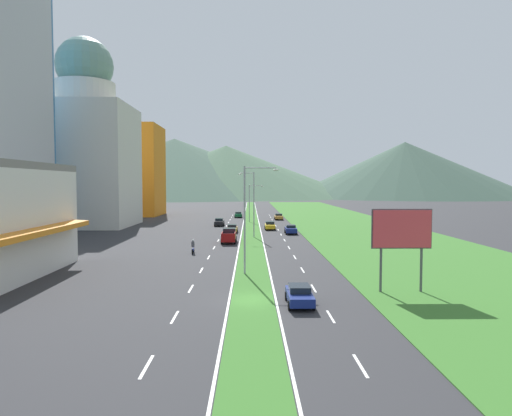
% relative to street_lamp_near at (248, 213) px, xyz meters
% --- Properties ---
extents(ground_plane, '(600.00, 600.00, 0.00)m').
position_rel_street_lamp_near_xyz_m(ground_plane, '(0.36, -9.80, -5.94)').
color(ground_plane, '#2D2D30').
extents(grass_median, '(3.20, 240.00, 0.06)m').
position_rel_street_lamp_near_xyz_m(grass_median, '(0.36, 50.20, -5.91)').
color(grass_median, '#387028').
rests_on(grass_median, ground_plane).
extents(grass_verge_right, '(24.00, 240.00, 0.06)m').
position_rel_street_lamp_near_xyz_m(grass_verge_right, '(20.96, 50.20, -5.91)').
color(grass_verge_right, '#387028').
rests_on(grass_verge_right, ground_plane).
extents(lane_dash_left_1, '(0.16, 2.80, 0.01)m').
position_rel_street_lamp_near_xyz_m(lane_dash_left_1, '(-4.74, -21.85, -5.93)').
color(lane_dash_left_1, silver).
rests_on(lane_dash_left_1, ground_plane).
extents(lane_dash_left_2, '(0.16, 2.80, 0.01)m').
position_rel_street_lamp_near_xyz_m(lane_dash_left_2, '(-4.74, -13.90, -5.93)').
color(lane_dash_left_2, silver).
rests_on(lane_dash_left_2, ground_plane).
extents(lane_dash_left_3, '(0.16, 2.80, 0.01)m').
position_rel_street_lamp_near_xyz_m(lane_dash_left_3, '(-4.74, -5.95, -5.93)').
color(lane_dash_left_3, silver).
rests_on(lane_dash_left_3, ground_plane).
extents(lane_dash_left_4, '(0.16, 2.80, 0.01)m').
position_rel_street_lamp_near_xyz_m(lane_dash_left_4, '(-4.74, 2.00, -5.93)').
color(lane_dash_left_4, silver).
rests_on(lane_dash_left_4, ground_plane).
extents(lane_dash_left_5, '(0.16, 2.80, 0.01)m').
position_rel_street_lamp_near_xyz_m(lane_dash_left_5, '(-4.74, 9.95, -5.93)').
color(lane_dash_left_5, silver).
rests_on(lane_dash_left_5, ground_plane).
extents(lane_dash_left_6, '(0.16, 2.80, 0.01)m').
position_rel_street_lamp_near_xyz_m(lane_dash_left_6, '(-4.74, 17.90, -5.93)').
color(lane_dash_left_6, silver).
rests_on(lane_dash_left_6, ground_plane).
extents(lane_dash_left_7, '(0.16, 2.80, 0.01)m').
position_rel_street_lamp_near_xyz_m(lane_dash_left_7, '(-4.74, 25.86, -5.93)').
color(lane_dash_left_7, silver).
rests_on(lane_dash_left_7, ground_plane).
extents(lane_dash_left_8, '(0.16, 2.80, 0.01)m').
position_rel_street_lamp_near_xyz_m(lane_dash_left_8, '(-4.74, 33.81, -5.93)').
color(lane_dash_left_8, silver).
rests_on(lane_dash_left_8, ground_plane).
extents(lane_dash_left_9, '(0.16, 2.80, 0.01)m').
position_rel_street_lamp_near_xyz_m(lane_dash_left_9, '(-4.74, 41.76, -5.93)').
color(lane_dash_left_9, silver).
rests_on(lane_dash_left_9, ground_plane).
extents(lane_dash_left_10, '(0.16, 2.80, 0.01)m').
position_rel_street_lamp_near_xyz_m(lane_dash_left_10, '(-4.74, 49.71, -5.93)').
color(lane_dash_left_10, silver).
rests_on(lane_dash_left_10, ground_plane).
extents(lane_dash_left_11, '(0.16, 2.80, 0.01)m').
position_rel_street_lamp_near_xyz_m(lane_dash_left_11, '(-4.74, 57.66, -5.93)').
color(lane_dash_left_11, silver).
rests_on(lane_dash_left_11, ground_plane).
extents(lane_dash_left_12, '(0.16, 2.80, 0.01)m').
position_rel_street_lamp_near_xyz_m(lane_dash_left_12, '(-4.74, 65.61, -5.93)').
color(lane_dash_left_12, silver).
rests_on(lane_dash_left_12, ground_plane).
extents(lane_dash_left_13, '(0.16, 2.80, 0.01)m').
position_rel_street_lamp_near_xyz_m(lane_dash_left_13, '(-4.74, 73.56, -5.93)').
color(lane_dash_left_13, silver).
rests_on(lane_dash_left_13, ground_plane).
extents(lane_dash_left_14, '(0.16, 2.80, 0.01)m').
position_rel_street_lamp_near_xyz_m(lane_dash_left_14, '(-4.74, 81.51, -5.93)').
color(lane_dash_left_14, silver).
rests_on(lane_dash_left_14, ground_plane).
extents(lane_dash_right_1, '(0.16, 2.80, 0.01)m').
position_rel_street_lamp_near_xyz_m(lane_dash_right_1, '(5.46, -21.85, -5.93)').
color(lane_dash_right_1, silver).
rests_on(lane_dash_right_1, ground_plane).
extents(lane_dash_right_2, '(0.16, 2.80, 0.01)m').
position_rel_street_lamp_near_xyz_m(lane_dash_right_2, '(5.46, -13.90, -5.93)').
color(lane_dash_right_2, silver).
rests_on(lane_dash_right_2, ground_plane).
extents(lane_dash_right_3, '(0.16, 2.80, 0.01)m').
position_rel_street_lamp_near_xyz_m(lane_dash_right_3, '(5.46, -5.95, -5.93)').
color(lane_dash_right_3, silver).
rests_on(lane_dash_right_3, ground_plane).
extents(lane_dash_right_4, '(0.16, 2.80, 0.01)m').
position_rel_street_lamp_near_xyz_m(lane_dash_right_4, '(5.46, 2.00, -5.93)').
color(lane_dash_right_4, silver).
rests_on(lane_dash_right_4, ground_plane).
extents(lane_dash_right_5, '(0.16, 2.80, 0.01)m').
position_rel_street_lamp_near_xyz_m(lane_dash_right_5, '(5.46, 9.95, -5.93)').
color(lane_dash_right_5, silver).
rests_on(lane_dash_right_5, ground_plane).
extents(lane_dash_right_6, '(0.16, 2.80, 0.01)m').
position_rel_street_lamp_near_xyz_m(lane_dash_right_6, '(5.46, 17.90, -5.93)').
color(lane_dash_right_6, silver).
rests_on(lane_dash_right_6, ground_plane).
extents(lane_dash_right_7, '(0.16, 2.80, 0.01)m').
position_rel_street_lamp_near_xyz_m(lane_dash_right_7, '(5.46, 25.86, -5.93)').
color(lane_dash_right_7, silver).
rests_on(lane_dash_right_7, ground_plane).
extents(lane_dash_right_8, '(0.16, 2.80, 0.01)m').
position_rel_street_lamp_near_xyz_m(lane_dash_right_8, '(5.46, 33.81, -5.93)').
color(lane_dash_right_8, silver).
rests_on(lane_dash_right_8, ground_plane).
extents(lane_dash_right_9, '(0.16, 2.80, 0.01)m').
position_rel_street_lamp_near_xyz_m(lane_dash_right_9, '(5.46, 41.76, -5.93)').
color(lane_dash_right_9, silver).
rests_on(lane_dash_right_9, ground_plane).
extents(lane_dash_right_10, '(0.16, 2.80, 0.01)m').
position_rel_street_lamp_near_xyz_m(lane_dash_right_10, '(5.46, 49.71, -5.93)').
color(lane_dash_right_10, silver).
rests_on(lane_dash_right_10, ground_plane).
extents(lane_dash_right_11, '(0.16, 2.80, 0.01)m').
position_rel_street_lamp_near_xyz_m(lane_dash_right_11, '(5.46, 57.66, -5.93)').
color(lane_dash_right_11, silver).
rests_on(lane_dash_right_11, ground_plane).
extents(lane_dash_right_12, '(0.16, 2.80, 0.01)m').
position_rel_street_lamp_near_xyz_m(lane_dash_right_12, '(5.46, 65.61, -5.93)').
color(lane_dash_right_12, silver).
rests_on(lane_dash_right_12, ground_plane).
extents(lane_dash_right_13, '(0.16, 2.80, 0.01)m').
position_rel_street_lamp_near_xyz_m(lane_dash_right_13, '(5.46, 73.56, -5.93)').
color(lane_dash_right_13, silver).
rests_on(lane_dash_right_13, ground_plane).
extents(lane_dash_right_14, '(0.16, 2.80, 0.01)m').
position_rel_street_lamp_near_xyz_m(lane_dash_right_14, '(5.46, 81.51, -5.93)').
color(lane_dash_right_14, silver).
rests_on(lane_dash_right_14, ground_plane).
extents(edge_line_median_left, '(0.16, 240.00, 0.01)m').
position_rel_street_lamp_near_xyz_m(edge_line_median_left, '(-1.39, 50.20, -5.93)').
color(edge_line_median_left, silver).
rests_on(edge_line_median_left, ground_plane).
extents(edge_line_median_right, '(0.16, 240.00, 0.01)m').
position_rel_street_lamp_near_xyz_m(edge_line_median_right, '(2.11, 50.20, -5.93)').
color(edge_line_median_right, silver).
rests_on(edge_line_median_right, ground_plane).
extents(domed_building, '(18.27, 18.27, 38.32)m').
position_rel_street_lamp_near_xyz_m(domed_building, '(-33.41, 50.02, 10.19)').
color(domed_building, beige).
rests_on(domed_building, ground_plane).
extents(midrise_colored, '(16.27, 16.27, 24.62)m').
position_rel_street_lamp_near_xyz_m(midrise_colored, '(-32.78, 81.60, 6.37)').
color(midrise_colored, orange).
rests_on(midrise_colored, ground_plane).
extents(hill_far_left, '(220.02, 220.02, 40.50)m').
position_rel_street_lamp_near_xyz_m(hill_far_left, '(-53.28, 275.82, 14.31)').
color(hill_far_left, '#3D5647').
rests_on(hill_far_left, ground_plane).
extents(hill_far_center, '(181.47, 181.47, 34.89)m').
position_rel_street_lamp_near_xyz_m(hill_far_center, '(-16.56, 267.19, 11.50)').
color(hill_far_center, '#47664C').
rests_on(hill_far_center, ground_plane).
extents(hill_far_right, '(155.70, 155.70, 36.32)m').
position_rel_street_lamp_near_xyz_m(hill_far_right, '(102.31, 253.95, 12.22)').
color(hill_far_right, '#3D5647').
rests_on(hill_far_right, ground_plane).
extents(street_lamp_near, '(3.35, 0.39, 10.36)m').
position_rel_street_lamp_near_xyz_m(street_lamp_near, '(0.00, 0.00, 0.00)').
color(street_lamp_near, '#99999E').
rests_on(street_lamp_near, ground_plane).
extents(street_lamp_mid, '(2.64, 0.32, 10.60)m').
position_rel_street_lamp_near_xyz_m(street_lamp_mid, '(0.53, 29.56, 0.04)').
color(street_lamp_mid, '#99999E').
rests_on(street_lamp_mid, ground_plane).
extents(street_lamp_far, '(3.37, 0.30, 8.43)m').
position_rel_street_lamp_near_xyz_m(street_lamp_far, '(0.36, 59.11, -1.00)').
color(street_lamp_far, '#99999E').
rests_on(street_lamp_far, ground_plane).
extents(billboard_roadside, '(4.83, 0.28, 6.71)m').
position_rel_street_lamp_near_xyz_m(billboard_roadside, '(12.25, -7.44, -1.08)').
color(billboard_roadside, '#4C4C51').
rests_on(billboard_roadside, ground_plane).
extents(car_0, '(1.97, 4.42, 1.60)m').
position_rel_street_lamp_near_xyz_m(car_0, '(-6.25, 49.89, -5.13)').
color(car_0, black).
rests_on(car_0, ground_plane).
extents(car_1, '(1.88, 4.30, 1.39)m').
position_rel_street_lamp_near_xyz_m(car_1, '(3.73, -10.98, -5.22)').
color(car_1, navy).
rests_on(car_1, ground_plane).
extents(car_2, '(2.01, 4.38, 1.54)m').
position_rel_street_lamp_near_xyz_m(car_2, '(7.22, 34.95, -5.15)').
color(car_2, navy).
rests_on(car_2, ground_plane).
extents(car_3, '(2.03, 4.51, 1.48)m').
position_rel_street_lamp_near_xyz_m(car_3, '(7.04, 65.69, -5.18)').
color(car_3, '#C6842D').
rests_on(car_3, ground_plane).
extents(car_4, '(1.93, 4.18, 1.46)m').
position_rel_street_lamp_near_xyz_m(car_4, '(-3.05, 37.01, -5.20)').
color(car_4, '#C6842D').
rests_on(car_4, ground_plane).
extents(car_5, '(1.91, 4.57, 1.45)m').
position_rel_street_lamp_near_xyz_m(car_5, '(-2.93, 73.23, -5.19)').
color(car_5, '#0C5128').
rests_on(car_5, ground_plane).
extents(car_6, '(1.99, 4.78, 1.54)m').
position_rel_street_lamp_near_xyz_m(car_6, '(3.92, 42.40, -5.16)').
color(car_6, yellow).
rests_on(car_6, ground_plane).
extents(pickup_truck_0, '(2.18, 5.40, 2.00)m').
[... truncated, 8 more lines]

